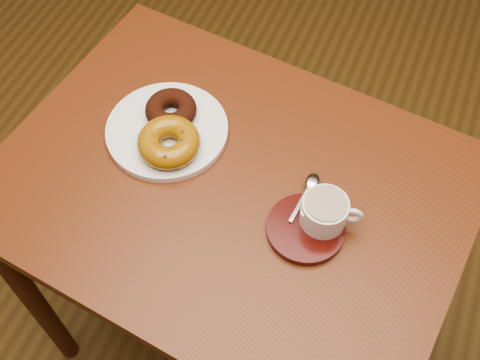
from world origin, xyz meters
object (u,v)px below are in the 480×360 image
at_px(cafe_table, 231,218).
at_px(coffee_cup, 325,212).
at_px(donut_plate, 167,130).
at_px(saucer, 306,229).

height_order(cafe_table, coffee_cup, coffee_cup).
height_order(donut_plate, coffee_cup, coffee_cup).
relative_size(cafe_table, coffee_cup, 8.81).
distance_m(donut_plate, saucer, 0.33).
bearing_deg(coffee_cup, saucer, -146.61).
xyz_separation_m(cafe_table, saucer, (0.16, -0.04, 0.13)).
relative_size(cafe_table, donut_plate, 3.94).
bearing_deg(donut_plate, coffee_cup, -13.36).
distance_m(cafe_table, saucer, 0.21).
xyz_separation_m(cafe_table, donut_plate, (-0.16, 0.06, 0.13)).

